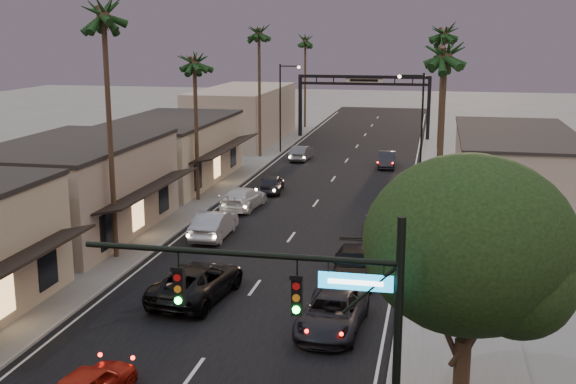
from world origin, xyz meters
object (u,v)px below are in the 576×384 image
at_px(corner_tree, 471,252).
at_px(streetlight_right, 419,119).
at_px(oncoming_silver, 214,224).
at_px(palm_lc, 194,56).
at_px(oncoming_pickup, 197,281).
at_px(palm_ld, 259,29).
at_px(palm_ra, 446,47).
at_px(palm_rb, 444,28).
at_px(palm_far, 305,37).
at_px(palm_rc, 442,48).
at_px(curbside_near, 332,313).
at_px(arch, 364,91).
at_px(traffic_signal, 323,315).
at_px(streetlight_left, 283,101).
at_px(curbside_black, 354,265).
at_px(palm_lb, 103,8).

xyz_separation_m(corner_tree, streetlight_right, (-2.56, 37.55, -0.65)).
bearing_deg(oncoming_silver, streetlight_right, -123.56).
relative_size(palm_lc, oncoming_pickup, 2.01).
xyz_separation_m(palm_lc, palm_ld, (0.00, 19.00, 1.95)).
distance_m(palm_ld, palm_ra, 35.47).
xyz_separation_m(palm_rb, palm_far, (-16.90, 34.00, -0.97)).
xyz_separation_m(palm_lc, palm_rc, (17.20, 28.00, 0.00)).
bearing_deg(streetlight_right, curbside_near, -94.73).
relative_size(palm_ra, oncoming_silver, 2.64).
relative_size(arch, streetlight_right, 1.69).
bearing_deg(palm_rb, palm_far, 116.43).
xyz_separation_m(arch, oncoming_pickup, (-2.26, -52.92, -4.69)).
distance_m(traffic_signal, arch, 66.24).
relative_size(arch, palm_ra, 1.15).
xyz_separation_m(traffic_signal, palm_rb, (2.91, 40.00, 7.33)).
distance_m(corner_tree, palm_ra, 17.45).
bearing_deg(streetlight_left, palm_ra, -65.46).
xyz_separation_m(streetlight_right, oncoming_silver, (-11.48, -17.95, -4.51)).
relative_size(palm_ld, palm_far, 1.08).
bearing_deg(oncoming_pickup, streetlight_left, -76.98).
height_order(streetlight_right, curbside_near, streetlight_right).
height_order(palm_ld, palm_rc, palm_ld).
xyz_separation_m(corner_tree, palm_rb, (-0.88, 36.55, 6.44)).
relative_size(arch, palm_far, 1.15).
height_order(traffic_signal, curbside_black, traffic_signal).
xyz_separation_m(streetlight_left, curbside_near, (11.34, -43.26, -4.59)).
bearing_deg(corner_tree, palm_ra, 93.03).
distance_m(traffic_signal, curbside_near, 11.66).
distance_m(streetlight_right, palm_lb, 28.89).
bearing_deg(palm_ra, arch, 100.59).
height_order(palm_ld, curbside_near, palm_ld).
distance_m(streetlight_right, palm_lc, 18.66).
bearing_deg(corner_tree, palm_lb, 141.17).
xyz_separation_m(palm_lb, palm_ld, (0.00, 33.00, -0.97)).
bearing_deg(curbside_black, streetlight_left, 103.26).
distance_m(arch, curbside_near, 55.64).
relative_size(arch, oncoming_silver, 3.04).
relative_size(streetlight_right, palm_lb, 0.59).
distance_m(palm_ra, oncoming_pickup, 16.68).
height_order(streetlight_left, palm_lc, palm_lc).
height_order(corner_tree, streetlight_left, streetlight_left).
bearing_deg(arch, palm_lb, -100.16).
distance_m(corner_tree, palm_rc, 56.74).
height_order(arch, streetlight_left, streetlight_left).
distance_m(oncoming_silver, curbside_near, 15.24).
xyz_separation_m(arch, oncoming_silver, (-4.56, -42.94, -4.71)).
distance_m(palm_ra, palm_rc, 40.01).
distance_m(streetlight_right, palm_ld, 19.78).
relative_size(palm_rb, palm_rc, 1.16).
bearing_deg(palm_rc, palm_lc, -121.56).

